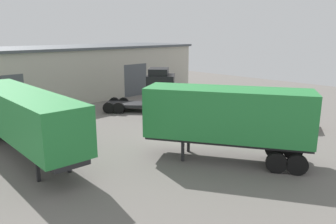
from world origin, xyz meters
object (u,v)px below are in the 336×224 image
object	(u,v)px
container_trailer_green	(23,115)
flatbed_truck_blue	(245,107)
gravel_pile	(218,92)
tractor_unit_black	(156,91)
container_trailer_yellow	(228,116)

from	to	relation	value
container_trailer_green	flatbed_truck_blue	size ratio (longest dim) A/B	1.62
gravel_pile	container_trailer_green	bearing A→B (deg)	-174.40
tractor_unit_black	container_trailer_yellow	bearing A→B (deg)	-65.60
tractor_unit_black	container_trailer_green	world-z (taller)	tractor_unit_black
container_trailer_green	container_trailer_yellow	world-z (taller)	container_trailer_yellow
tractor_unit_black	container_trailer_yellow	xyz separation A→B (m)	(-5.11, -11.54, 0.74)
container_trailer_yellow	flatbed_truck_blue	xyz separation A→B (m)	(7.47, 3.61, -1.26)
tractor_unit_black	container_trailer_yellow	distance (m)	12.64
container_trailer_yellow	flatbed_truck_blue	world-z (taller)	container_trailer_yellow
gravel_pile	flatbed_truck_blue	bearing A→B (deg)	-129.76
flatbed_truck_blue	tractor_unit_black	bearing A→B (deg)	-10.61
tractor_unit_black	gravel_pile	world-z (taller)	tractor_unit_black
container_trailer_yellow	container_trailer_green	bearing A→B (deg)	12.14
gravel_pile	container_trailer_yellow	bearing A→B (deg)	-141.35
container_trailer_yellow	gravel_pile	xyz separation A→B (m)	(13.35, 10.68, -1.74)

